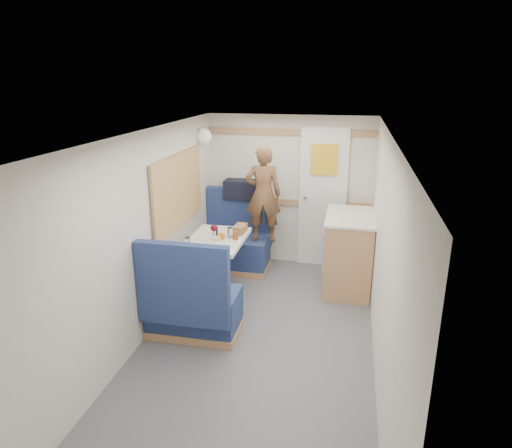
% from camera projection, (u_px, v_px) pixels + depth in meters
% --- Properties ---
extents(floor, '(4.50, 4.50, 0.00)m').
position_uv_depth(floor, '(254.00, 350.00, 4.31)').
color(floor, '#515156').
rests_on(floor, ground).
extents(ceiling, '(4.50, 4.50, 0.00)m').
position_uv_depth(ceiling, '(254.00, 136.00, 3.69)').
color(ceiling, silver).
rests_on(ceiling, wall_back).
extents(wall_back, '(2.20, 0.02, 2.00)m').
position_uv_depth(wall_back, '(289.00, 191.00, 6.10)').
color(wall_back, silver).
rests_on(wall_back, floor).
extents(wall_left, '(0.02, 4.50, 2.00)m').
position_uv_depth(wall_left, '(138.00, 242.00, 4.22)').
color(wall_left, silver).
rests_on(wall_left, floor).
extents(wall_right, '(0.02, 4.50, 2.00)m').
position_uv_depth(wall_right, '(383.00, 261.00, 3.79)').
color(wall_right, silver).
rests_on(wall_right, floor).
extents(oak_trim_low, '(2.15, 0.02, 0.08)m').
position_uv_depth(oak_trim_low, '(289.00, 202.00, 6.12)').
color(oak_trim_low, '#AB844D').
rests_on(oak_trim_low, wall_back).
extents(oak_trim_high, '(2.15, 0.02, 0.08)m').
position_uv_depth(oak_trim_high, '(290.00, 132.00, 5.84)').
color(oak_trim_high, '#AB844D').
rests_on(oak_trim_high, wall_back).
extents(side_window, '(0.04, 1.30, 0.72)m').
position_uv_depth(side_window, '(178.00, 191.00, 5.06)').
color(side_window, gray).
rests_on(side_window, wall_left).
extents(rear_door, '(0.62, 0.12, 1.86)m').
position_uv_depth(rear_door, '(323.00, 195.00, 5.99)').
color(rear_door, white).
rests_on(rear_door, wall_back).
extents(dinette_table, '(0.62, 0.92, 0.72)m').
position_uv_depth(dinette_table, '(217.00, 251.00, 5.19)').
color(dinette_table, white).
rests_on(dinette_table, floor).
extents(bench_far, '(0.90, 0.59, 1.05)m').
position_uv_depth(bench_far, '(236.00, 246.00, 6.08)').
color(bench_far, '#17294C').
rests_on(bench_far, floor).
extents(bench_near, '(0.90, 0.59, 1.05)m').
position_uv_depth(bench_near, '(192.00, 308.00, 4.47)').
color(bench_near, '#17294C').
rests_on(bench_near, floor).
extents(ledge, '(0.90, 0.14, 0.04)m').
position_uv_depth(ledge, '(240.00, 200.00, 6.14)').
color(ledge, '#AB844D').
rests_on(ledge, bench_far).
extents(dome_light, '(0.20, 0.20, 0.20)m').
position_uv_depth(dome_light, '(204.00, 136.00, 5.69)').
color(dome_light, white).
rests_on(dome_light, wall_left).
extents(galley_counter, '(0.57, 0.92, 0.92)m').
position_uv_depth(galley_counter, '(348.00, 252.00, 5.45)').
color(galley_counter, '#AB844D').
rests_on(galley_counter, floor).
extents(person, '(0.48, 0.35, 1.22)m').
position_uv_depth(person, '(263.00, 194.00, 5.68)').
color(person, brown).
rests_on(person, bench_far).
extents(duffel_bag, '(0.52, 0.25, 0.25)m').
position_uv_depth(duffel_bag, '(244.00, 189.00, 6.08)').
color(duffel_bag, black).
rests_on(duffel_bag, ledge).
extents(tray, '(0.33, 0.38, 0.02)m').
position_uv_depth(tray, '(214.00, 245.00, 4.93)').
color(tray, silver).
rests_on(tray, dinette_table).
extents(orange_fruit, '(0.08, 0.08, 0.08)m').
position_uv_depth(orange_fruit, '(222.00, 236.00, 5.06)').
color(orange_fruit, orange).
rests_on(orange_fruit, tray).
extents(cheese_block, '(0.12, 0.09, 0.04)m').
position_uv_depth(cheese_block, '(216.00, 239.00, 5.03)').
color(cheese_block, '#D4C97A').
rests_on(cheese_block, tray).
extents(wine_glass, '(0.08, 0.08, 0.17)m').
position_uv_depth(wine_glass, '(214.00, 229.00, 5.09)').
color(wine_glass, white).
rests_on(wine_glass, dinette_table).
extents(tumbler_left, '(0.07, 0.07, 0.11)m').
position_uv_depth(tumbler_left, '(187.00, 242.00, 4.87)').
color(tumbler_left, white).
rests_on(tumbler_left, dinette_table).
extents(tumbler_right, '(0.07, 0.07, 0.11)m').
position_uv_depth(tumbler_right, '(230.00, 232.00, 5.18)').
color(tumbler_right, white).
rests_on(tumbler_right, dinette_table).
extents(beer_glass, '(0.06, 0.06, 0.10)m').
position_uv_depth(beer_glass, '(236.00, 235.00, 5.09)').
color(beer_glass, '#914315').
rests_on(beer_glass, dinette_table).
extents(pepper_grinder, '(0.04, 0.04, 0.11)m').
position_uv_depth(pepper_grinder, '(216.00, 231.00, 5.23)').
color(pepper_grinder, black).
rests_on(pepper_grinder, dinette_table).
extents(salt_grinder, '(0.04, 0.04, 0.10)m').
position_uv_depth(salt_grinder, '(214.00, 234.00, 5.15)').
color(salt_grinder, white).
rests_on(salt_grinder, dinette_table).
extents(bread_loaf, '(0.13, 0.23, 0.09)m').
position_uv_depth(bread_loaf, '(240.00, 229.00, 5.31)').
color(bread_loaf, brown).
rests_on(bread_loaf, dinette_table).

